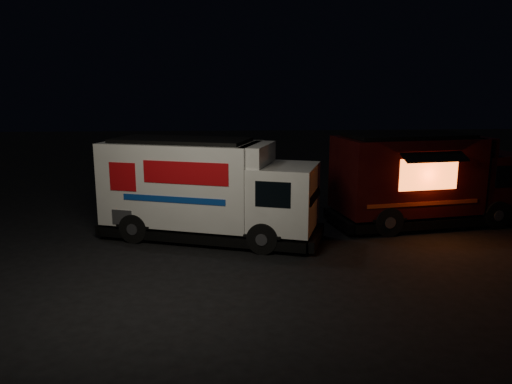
{
  "coord_description": "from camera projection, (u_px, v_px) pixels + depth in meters",
  "views": [
    {
      "loc": [
        -1.0,
        -13.79,
        4.68
      ],
      "look_at": [
        0.03,
        2.0,
        1.31
      ],
      "focal_mm": 35.0,
      "sensor_mm": 36.0,
      "label": 1
    }
  ],
  "objects": [
    {
      "name": "white_truck",
      "position": [
        210.0,
        189.0,
        15.39
      ],
      "size": [
        7.25,
        4.4,
        3.11
      ],
      "primitive_type": null,
      "rotation": [
        0.0,
        0.0,
        -0.32
      ],
      "color": "silver",
      "rests_on": "ground"
    },
    {
      "name": "red_truck",
      "position": [
        429.0,
        179.0,
        17.07
      ],
      "size": [
        7.03,
        3.52,
        3.13
      ],
      "primitive_type": null,
      "rotation": [
        0.0,
        0.0,
        0.16
      ],
      "color": "#330B09",
      "rests_on": "ground"
    },
    {
      "name": "ground",
      "position": [
        260.0,
        250.0,
        14.5
      ],
      "size": [
        80.0,
        80.0,
        0.0
      ],
      "primitive_type": "plane",
      "color": "black",
      "rests_on": "ground"
    }
  ]
}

